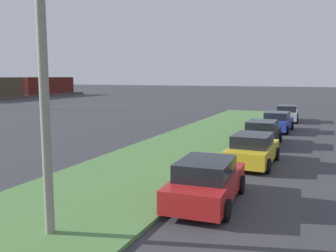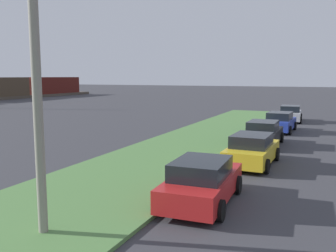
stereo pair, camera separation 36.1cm
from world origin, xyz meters
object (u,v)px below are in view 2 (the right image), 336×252
Objects in this scene: parked_car_black at (263,133)px; streetlight at (44,64)px; parked_car_red at (202,182)px; parked_car_blue at (280,122)px; parked_car_silver at (290,114)px; parked_car_yellow at (252,150)px.

parked_car_black is 0.57× the size of streetlight.
parked_car_red and parked_car_blue have the same top height.
parked_car_black is 6.10m from parked_car_blue.
parked_car_red is at bearing 175.95° from parked_car_silver.
parked_car_red is at bearing -32.34° from streetlight.
streetlight is at bearing 145.05° from parked_car_red.
parked_car_black is at bearing -10.03° from streetlight.
parked_car_silver is (18.18, 0.07, 0.00)m from parked_car_yellow.
parked_car_yellow is at bearing -7.12° from parked_car_red.
streetlight is at bearing 164.30° from parked_car_yellow.
parked_car_black is at bearing -179.50° from parked_car_blue.
parked_car_yellow is 18.18m from parked_car_silver.
streetlight reaches higher than parked_car_red.
parked_car_yellow is at bearing -176.69° from parked_car_blue.
parked_car_black is at bearing 5.38° from parked_car_yellow.
parked_car_blue is at bearing -3.65° from parked_car_red.
parked_car_black is 12.89m from parked_car_silver.
parked_car_black is at bearing 175.55° from parked_car_silver.
parked_car_black is at bearing -3.10° from parked_car_red.
parked_car_red is 1.02× the size of parked_car_black.
parked_car_blue is 6.78m from parked_car_silver.
parked_car_yellow is 0.99× the size of parked_car_blue.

